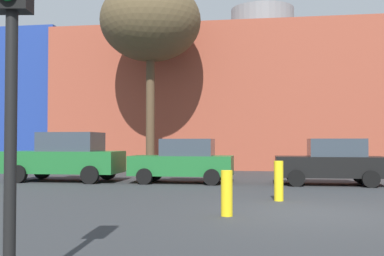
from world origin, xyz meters
name	(u,v)px	position (x,y,z in m)	size (l,w,h in m)	color
ground_plane	(310,213)	(0.00, 0.00, 0.00)	(200.00, 200.00, 0.00)	#2D3033
building_backdrop	(263,101)	(-1.01, 19.58, 4.11)	(36.52, 10.91, 10.02)	#9E4733
parked_car_0	(66,157)	(-8.54, 6.72, 0.94)	(4.37, 2.14, 1.89)	#1E662D
parked_car_1	(183,161)	(-3.94, 6.72, 0.81)	(3.78, 1.86, 1.64)	#1E662D
parked_car_2	(331,162)	(1.40, 6.72, 0.82)	(3.78, 1.86, 1.64)	black
traffic_light_near_left	(11,19)	(-3.47, -6.06, 2.74)	(0.39, 0.38, 3.73)	black
bare_tree_0	(151,22)	(-6.39, 11.49, 7.34)	(4.89, 4.89, 9.35)	brown
bollard_yellow_0	(227,193)	(-1.75, -0.72, 0.47)	(0.24, 0.24, 0.94)	yellow
bollard_yellow_1	(279,181)	(-0.60, 1.93, 0.52)	(0.24, 0.24, 1.03)	yellow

